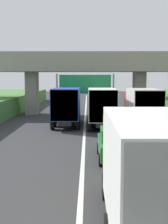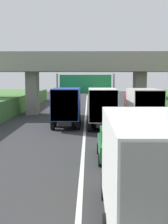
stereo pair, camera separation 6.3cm
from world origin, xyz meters
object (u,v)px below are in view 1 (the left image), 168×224
(overhead_highway_sign, at_px, (85,87))
(truck_white, at_px, (101,105))
(truck_red, at_px, (142,106))
(car_green, at_px, (115,144))
(truck_yellow, at_px, (150,170))
(truck_blue, at_px, (67,105))

(overhead_highway_sign, height_order, truck_white, overhead_highway_sign)
(overhead_highway_sign, bearing_deg, truck_red, -46.75)
(truck_white, xyz_separation_m, truck_red, (3.38, -0.93, 0.00))
(overhead_highway_sign, height_order, car_green, overhead_highway_sign)
(car_green, bearing_deg, overhead_highway_sign, 96.46)
(overhead_highway_sign, xyz_separation_m, truck_white, (1.47, -4.23, -1.51))
(truck_white, relative_size, car_green, 1.78)
(truck_yellow, bearing_deg, truck_white, 91.26)
(truck_red, bearing_deg, car_green, -107.18)
(overhead_highway_sign, relative_size, truck_white, 0.81)
(truck_yellow, bearing_deg, overhead_highway_sign, 94.60)
(overhead_highway_sign, relative_size, truck_blue, 0.81)
(truck_red, bearing_deg, overhead_highway_sign, 133.25)
(overhead_highway_sign, relative_size, car_green, 1.43)
(truck_red, bearing_deg, truck_blue, 164.54)
(truck_yellow, xyz_separation_m, truck_red, (2.96, 18.40, 0.00))
(truck_white, height_order, truck_yellow, same)
(truck_red, bearing_deg, truck_yellow, -99.13)
(truck_blue, height_order, truck_yellow, same)
(truck_blue, height_order, truck_red, same)
(truck_yellow, bearing_deg, truck_red, 80.87)
(truck_blue, relative_size, truck_red, 1.00)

